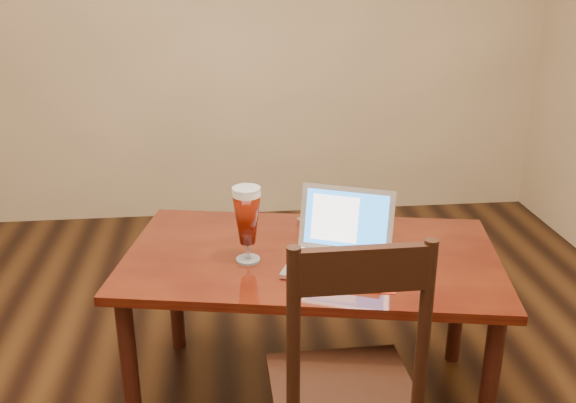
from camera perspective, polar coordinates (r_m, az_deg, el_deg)
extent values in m
cube|color=tan|center=(4.36, -6.54, 15.62)|extent=(4.50, 0.01, 2.70)
cube|color=#501A0A|center=(2.50, 2.08, -5.03)|extent=(1.56, 1.07, 0.04)
cylinder|color=black|center=(2.51, -13.86, -14.60)|extent=(0.06, 0.06, 0.64)
cylinder|color=black|center=(2.45, 17.39, -15.90)|extent=(0.06, 0.06, 0.64)
cylinder|color=black|center=(3.04, -10.00, -7.44)|extent=(0.06, 0.06, 0.64)
cylinder|color=black|center=(3.00, 14.88, -8.32)|extent=(0.06, 0.06, 0.64)
cube|color=#A6200F|center=(2.35, 4.72, -6.42)|extent=(0.42, 0.34, 0.00)
cube|color=white|center=(2.35, 4.72, -6.38)|extent=(0.38, 0.29, 0.00)
cube|color=silver|center=(2.36, 4.31, -5.90)|extent=(0.43, 0.37, 0.02)
cube|color=silver|center=(2.40, 4.58, -5.19)|extent=(0.32, 0.22, 0.00)
cube|color=silver|center=(2.30, 3.93, -6.46)|extent=(0.11, 0.09, 0.00)
cube|color=silver|center=(2.45, 5.20, -1.60)|extent=(0.36, 0.21, 0.24)
cube|color=blue|center=(2.44, 5.17, -1.62)|extent=(0.31, 0.17, 0.20)
cube|color=white|center=(2.45, 4.18, -1.51)|extent=(0.18, 0.11, 0.17)
cylinder|color=silver|center=(2.44, -3.57, -5.18)|extent=(0.09, 0.09, 0.01)
cylinder|color=silver|center=(2.42, -3.59, -4.38)|extent=(0.02, 0.02, 0.06)
cylinder|color=white|center=(2.33, -3.72, 0.76)|extent=(0.10, 0.10, 0.02)
cylinder|color=silver|center=(2.33, -3.73, 1.12)|extent=(0.10, 0.10, 0.01)
cylinder|color=silver|center=(2.72, 1.42, -1.92)|extent=(0.06, 0.06, 0.04)
cylinder|color=silver|center=(2.79, 1.77, -1.28)|extent=(0.06, 0.06, 0.04)
cube|color=black|center=(2.12, 4.91, -16.62)|extent=(0.46, 0.44, 0.04)
cylinder|color=black|center=(1.78, 0.48, -12.56)|extent=(0.04, 0.04, 0.58)
cylinder|color=black|center=(1.85, 11.95, -11.52)|extent=(0.04, 0.04, 0.58)
cube|color=black|center=(1.70, 6.64, -6.02)|extent=(0.36, 0.04, 0.13)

